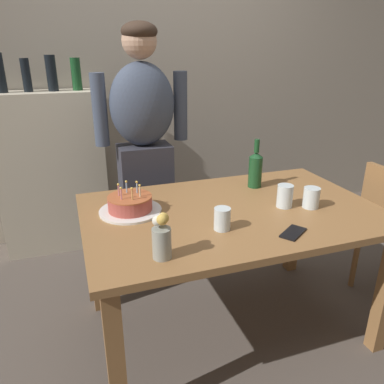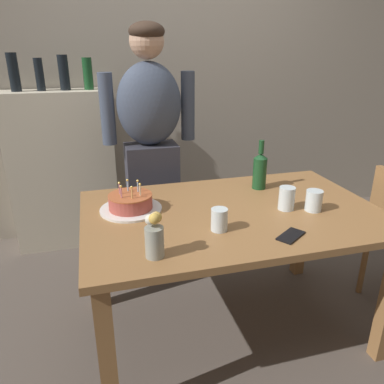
{
  "view_description": "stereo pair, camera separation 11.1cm",
  "coord_description": "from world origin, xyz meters",
  "px_view_note": "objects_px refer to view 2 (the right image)",
  "views": [
    {
      "loc": [
        -0.76,
        -1.58,
        1.51
      ],
      "look_at": [
        -0.2,
        0.06,
        0.84
      ],
      "focal_mm": 34.8,
      "sensor_mm": 36.0,
      "label": 1
    },
    {
      "loc": [
        -0.66,
        -1.61,
        1.51
      ],
      "look_at": [
        -0.2,
        0.06,
        0.84
      ],
      "focal_mm": 34.8,
      "sensor_mm": 36.0,
      "label": 2
    }
  ],
  "objects_px": {
    "birthday_cake": "(131,203)",
    "cell_phone": "(291,236)",
    "flower_vase": "(154,235)",
    "water_glass_side": "(287,198)",
    "person_man_bearded": "(151,151)",
    "water_glass_near": "(314,201)",
    "water_glass_far": "(219,220)",
    "wine_bottle": "(260,170)"
  },
  "relations": [
    {
      "from": "water_glass_side",
      "to": "flower_vase",
      "type": "relative_size",
      "value": 0.61
    },
    {
      "from": "water_glass_far",
      "to": "wine_bottle",
      "type": "bearing_deg",
      "value": 48.22
    },
    {
      "from": "water_glass_near",
      "to": "flower_vase",
      "type": "distance_m",
      "value": 0.88
    },
    {
      "from": "water_glass_near",
      "to": "person_man_bearded",
      "type": "height_order",
      "value": "person_man_bearded"
    },
    {
      "from": "flower_vase",
      "to": "person_man_bearded",
      "type": "distance_m",
      "value": 1.11
    },
    {
      "from": "water_glass_near",
      "to": "birthday_cake",
      "type": "bearing_deg",
      "value": 164.66
    },
    {
      "from": "birthday_cake",
      "to": "water_glass_side",
      "type": "bearing_deg",
      "value": -14.15
    },
    {
      "from": "flower_vase",
      "to": "water_glass_far",
      "type": "bearing_deg",
      "value": 24.92
    },
    {
      "from": "water_glass_near",
      "to": "water_glass_far",
      "type": "bearing_deg",
      "value": -171.25
    },
    {
      "from": "birthday_cake",
      "to": "water_glass_near",
      "type": "height_order",
      "value": "birthday_cake"
    },
    {
      "from": "water_glass_far",
      "to": "wine_bottle",
      "type": "distance_m",
      "value": 0.61
    },
    {
      "from": "water_glass_side",
      "to": "person_man_bearded",
      "type": "xyz_separation_m",
      "value": [
        -0.56,
        0.82,
        0.07
      ]
    },
    {
      "from": "water_glass_far",
      "to": "cell_phone",
      "type": "relative_size",
      "value": 0.72
    },
    {
      "from": "cell_phone",
      "to": "flower_vase",
      "type": "xyz_separation_m",
      "value": [
        -0.6,
        -0.01,
        0.09
      ]
    },
    {
      "from": "water_glass_side",
      "to": "cell_phone",
      "type": "relative_size",
      "value": 0.82
    },
    {
      "from": "wine_bottle",
      "to": "person_man_bearded",
      "type": "xyz_separation_m",
      "value": [
        -0.55,
        0.5,
        0.02
      ]
    },
    {
      "from": "water_glass_side",
      "to": "water_glass_near",
      "type": "bearing_deg",
      "value": -22.33
    },
    {
      "from": "person_man_bearded",
      "to": "flower_vase",
      "type": "bearing_deg",
      "value": 81.14
    },
    {
      "from": "birthday_cake",
      "to": "person_man_bearded",
      "type": "relative_size",
      "value": 0.19
    },
    {
      "from": "wine_bottle",
      "to": "cell_phone",
      "type": "bearing_deg",
      "value": -101.52
    },
    {
      "from": "water_glass_near",
      "to": "water_glass_side",
      "type": "relative_size",
      "value": 0.9
    },
    {
      "from": "wine_bottle",
      "to": "cell_phone",
      "type": "distance_m",
      "value": 0.62
    },
    {
      "from": "wine_bottle",
      "to": "flower_vase",
      "type": "xyz_separation_m",
      "value": [
        -0.72,
        -0.6,
        -0.02
      ]
    },
    {
      "from": "water_glass_far",
      "to": "water_glass_side",
      "type": "bearing_deg",
      "value": 18.08
    },
    {
      "from": "birthday_cake",
      "to": "cell_phone",
      "type": "bearing_deg",
      "value": -36.14
    },
    {
      "from": "water_glass_side",
      "to": "wine_bottle",
      "type": "distance_m",
      "value": 0.32
    },
    {
      "from": "person_man_bearded",
      "to": "water_glass_side",
      "type": "bearing_deg",
      "value": 124.28
    },
    {
      "from": "birthday_cake",
      "to": "water_glass_side",
      "type": "xyz_separation_m",
      "value": [
        0.77,
        -0.19,
        0.02
      ]
    },
    {
      "from": "birthday_cake",
      "to": "flower_vase",
      "type": "bearing_deg",
      "value": -85.16
    },
    {
      "from": "person_man_bearded",
      "to": "water_glass_near",
      "type": "bearing_deg",
      "value": 128.14
    },
    {
      "from": "wine_bottle",
      "to": "flower_vase",
      "type": "relative_size",
      "value": 1.47
    },
    {
      "from": "birthday_cake",
      "to": "flower_vase",
      "type": "xyz_separation_m",
      "value": [
        0.04,
        -0.48,
        0.06
      ]
    },
    {
      "from": "wine_bottle",
      "to": "flower_vase",
      "type": "bearing_deg",
      "value": -140.3
    },
    {
      "from": "water_glass_side",
      "to": "wine_bottle",
      "type": "bearing_deg",
      "value": 90.68
    },
    {
      "from": "birthday_cake",
      "to": "cell_phone",
      "type": "relative_size",
      "value": 2.17
    },
    {
      "from": "water_glass_far",
      "to": "water_glass_side",
      "type": "distance_m",
      "value": 0.43
    },
    {
      "from": "wine_bottle",
      "to": "water_glass_side",
      "type": "bearing_deg",
      "value": -89.32
    },
    {
      "from": "birthday_cake",
      "to": "wine_bottle",
      "type": "relative_size",
      "value": 1.09
    },
    {
      "from": "water_glass_side",
      "to": "flower_vase",
      "type": "height_order",
      "value": "flower_vase"
    },
    {
      "from": "water_glass_far",
      "to": "wine_bottle",
      "type": "height_order",
      "value": "wine_bottle"
    },
    {
      "from": "birthday_cake",
      "to": "cell_phone",
      "type": "distance_m",
      "value": 0.8
    },
    {
      "from": "water_glass_side",
      "to": "person_man_bearded",
      "type": "relative_size",
      "value": 0.07
    }
  ]
}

